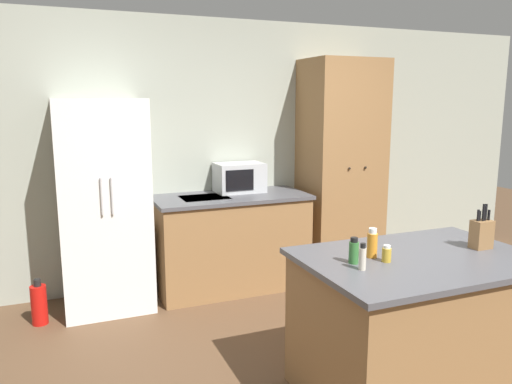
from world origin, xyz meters
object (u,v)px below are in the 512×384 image
object	(u,v)px
refrigerator	(104,206)
spice_bottle_tall_dark	(363,258)
spice_bottle_short_red	(372,244)
microwave	(239,177)
fire_extinguisher	(39,304)
knife_block	(482,233)
spice_bottle_green_herb	(386,254)
spice_bottle_amber_oil	(354,251)
pantry_cabinet	(341,168)

from	to	relation	value
refrigerator	spice_bottle_tall_dark	world-z (taller)	refrigerator
spice_bottle_short_red	microwave	bearing A→B (deg)	90.81
fire_extinguisher	spice_bottle_tall_dark	bearing A→B (deg)	-49.48
fire_extinguisher	knife_block	bearing A→B (deg)	-36.41
refrigerator	spice_bottle_short_red	world-z (taller)	refrigerator
spice_bottle_tall_dark	spice_bottle_green_herb	xyz separation A→B (m)	(0.21, 0.07, -0.02)
microwave	spice_bottle_short_red	distance (m)	2.19
knife_block	spice_bottle_short_red	world-z (taller)	knife_block
spice_bottle_amber_oil	fire_extinguisher	xyz separation A→B (m)	(-1.75, 1.91, -0.80)
pantry_cabinet	spice_bottle_short_red	size ratio (longest dim) A/B	12.47
microwave	fire_extinguisher	world-z (taller)	microwave
knife_block	spice_bottle_short_red	size ratio (longest dim) A/B	1.61
knife_block	spice_bottle_amber_oil	size ratio (longest dim) A/B	1.88
pantry_cabinet	spice_bottle_amber_oil	distance (m)	2.46
refrigerator	spice_bottle_amber_oil	xyz separation A→B (m)	(1.18, -2.09, 0.05)
spice_bottle_amber_oil	fire_extinguisher	bearing A→B (deg)	132.50
knife_block	spice_bottle_amber_oil	distance (m)	0.91
knife_block	fire_extinguisher	size ratio (longest dim) A/B	0.75
spice_bottle_amber_oil	fire_extinguisher	distance (m)	2.71
spice_bottle_tall_dark	spice_bottle_short_red	size ratio (longest dim) A/B	0.85
spice_bottle_tall_dark	spice_bottle_green_herb	distance (m)	0.22
spice_bottle_amber_oil	refrigerator	bearing A→B (deg)	119.54
knife_block	spice_bottle_green_herb	distance (m)	0.72
spice_bottle_short_red	spice_bottle_amber_oil	distance (m)	0.17
spice_bottle_green_herb	knife_block	bearing A→B (deg)	-0.13
knife_block	spice_bottle_short_red	distance (m)	0.76
spice_bottle_green_herb	fire_extinguisher	bearing A→B (deg)	134.70
refrigerator	microwave	distance (m)	1.33
knife_block	spice_bottle_green_herb	world-z (taller)	knife_block
spice_bottle_tall_dark	spice_bottle_amber_oil	xyz separation A→B (m)	(0.02, 0.12, 0.00)
knife_block	spice_bottle_green_herb	size ratio (longest dim) A/B	2.90
refrigerator	microwave	bearing A→B (deg)	6.69
pantry_cabinet	spice_bottle_amber_oil	world-z (taller)	pantry_cabinet
knife_block	spice_bottle_tall_dark	distance (m)	0.93
microwave	spice_bottle_green_herb	bearing A→B (deg)	-88.55
refrigerator	knife_block	size ratio (longest dim) A/B	6.37
refrigerator	pantry_cabinet	distance (m)	2.41
refrigerator	knife_block	distance (m)	3.00
spice_bottle_tall_dark	microwave	bearing A→B (deg)	86.36
pantry_cabinet	refrigerator	bearing A→B (deg)	-179.12
fire_extinguisher	pantry_cabinet	bearing A→B (deg)	4.17
refrigerator	spice_bottle_green_herb	world-z (taller)	refrigerator
refrigerator	spice_bottle_green_herb	size ratio (longest dim) A/B	18.43
knife_block	spice_bottle_amber_oil	bearing A→B (deg)	176.76
microwave	spice_bottle_amber_oil	world-z (taller)	microwave
fire_extinguisher	spice_bottle_amber_oil	bearing A→B (deg)	-47.50
refrigerator	spice_bottle_amber_oil	world-z (taller)	refrigerator
pantry_cabinet	microwave	xyz separation A→B (m)	(-1.09, 0.12, -0.05)
refrigerator	spice_bottle_green_herb	bearing A→B (deg)	-57.29
refrigerator	spice_bottle_green_herb	xyz separation A→B (m)	(1.37, -2.14, 0.03)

